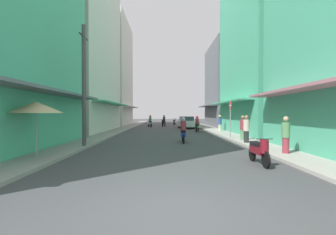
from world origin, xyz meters
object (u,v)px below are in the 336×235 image
pedestrian_crossing (246,130)px  pedestrian_far (220,122)px  motorbike_black (164,121)px  pedestrian_midway (243,129)px  vendor_umbrella (36,107)px  street_sign_no_entry (230,115)px  pedestrian_foreground (286,136)px  motorbike_white (150,122)px  motorbike_silver (175,122)px  motorbike_maroon (259,150)px  utility_pole (84,85)px  motorbike_green (197,125)px  parked_car (186,122)px  motorbike_blue (183,131)px

pedestrian_crossing → pedestrian_far: size_ratio=1.01×
motorbike_black → pedestrian_midway: (5.15, -18.69, 0.13)m
vendor_umbrella → street_sign_no_entry: 11.84m
pedestrian_foreground → pedestrian_crossing: 3.84m
motorbike_white → pedestrian_far: size_ratio=1.04×
motorbike_silver → pedestrian_crossing: (3.22, -24.88, 0.35)m
motorbike_maroon → pedestrian_crossing: size_ratio=1.07×
motorbike_white → street_sign_no_entry: 17.30m
utility_pole → motorbike_silver: bearing=77.7°
motorbike_green → motorbike_white: bearing=121.1°
motorbike_silver → pedestrian_crossing: bearing=-82.6°
motorbike_white → parked_car: motorbike_white is taller
street_sign_no_entry → pedestrian_foreground: bearing=-84.3°
motorbike_maroon → pedestrian_crossing: (1.40, 5.54, 0.35)m
motorbike_green → motorbike_blue: bearing=-103.1°
motorbike_black → parked_car: size_ratio=0.43×
motorbike_blue → motorbike_silver: size_ratio=1.01×
pedestrian_midway → vendor_umbrella: bearing=-149.2°
pedestrian_foreground → pedestrian_midway: bearing=91.7°
motorbike_silver → pedestrian_crossing: pedestrian_crossing is taller
motorbike_black → motorbike_blue: (1.33, -18.99, 0.00)m
pedestrian_midway → pedestrian_foreground: bearing=-88.3°
motorbike_green → motorbike_maroon: (0.13, -15.48, -0.20)m
motorbike_silver → parked_car: 9.14m
pedestrian_crossing → street_sign_no_entry: street_sign_no_entry is taller
motorbike_silver → street_sign_no_entry: bearing=-82.4°
pedestrian_foreground → street_sign_no_entry: bearing=95.7°
pedestrian_foreground → vendor_umbrella: bearing=-176.1°
pedestrian_foreground → vendor_umbrella: 10.20m
pedestrian_midway → utility_pole: size_ratio=0.26×
motorbike_black → motorbike_silver: bearing=70.5°
parked_car → vendor_umbrella: 21.72m
motorbike_black → pedestrian_crossing: bearing=-76.3°
vendor_umbrella → utility_pole: (0.79, 3.23, 1.23)m
motorbike_black → pedestrian_foreground: 24.51m
motorbike_green → vendor_umbrella: (-8.18, -14.46, 1.33)m
motorbike_green → pedestrian_midway: pedestrian_midway is taller
pedestrian_foreground → vendor_umbrella: (-10.11, -0.70, 1.19)m
motorbike_white → parked_car: size_ratio=0.42×
motorbike_silver → utility_pole: 26.93m
motorbike_maroon → parked_car: size_ratio=0.43×
parked_car → vendor_umbrella: (-7.56, -20.32, 1.29)m
motorbike_maroon → vendor_umbrella: bearing=173.0°
motorbike_black → street_sign_no_entry: (4.67, -17.52, 1.01)m
motorbike_blue → pedestrian_midway: bearing=4.5°
motorbike_green → pedestrian_far: bearing=-5.7°
motorbike_silver → pedestrian_midway: 23.73m
motorbike_maroon → vendor_umbrella: (-8.31, 1.02, 1.53)m
motorbike_black → pedestrian_foreground: pedestrian_foreground is taller
motorbike_maroon → pedestrian_midway: 7.15m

